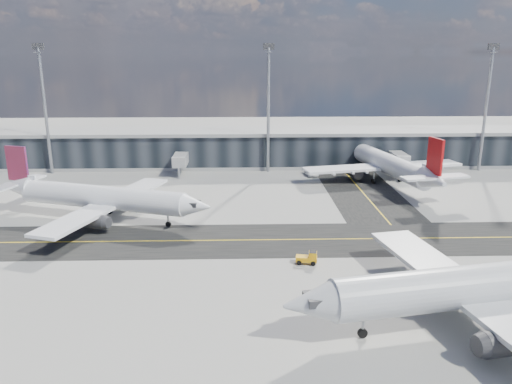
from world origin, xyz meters
TOP-DOWN VIEW (x-y plane):
  - ground at (0.00, 0.00)m, footprint 300.00×300.00m
  - taxiway_lanes at (3.91, 10.74)m, footprint 180.00×63.00m
  - terminal_concourse at (0.04, 54.93)m, footprint 152.00×19.80m
  - floodlight_masts at (0.00, 48.00)m, footprint 102.50×0.70m
  - airliner_af at (-29.62, 14.25)m, footprint 38.15×32.93m
  - airliner_redtail at (24.86, 37.32)m, footprint 35.68×41.58m
  - airliner_near at (18.94, -20.19)m, footprint 43.19×37.02m
  - baggage_tug at (2.60, -4.84)m, footprint 2.96×1.85m
  - service_van at (9.70, 44.00)m, footprint 3.09×5.63m

SIDE VIEW (x-z plane):
  - ground at x=0.00m, z-range 0.00..0.00m
  - taxiway_lanes at x=3.91m, z-range -0.01..0.03m
  - service_van at x=9.70m, z-range 0.00..1.49m
  - baggage_tug at x=2.60m, z-range 0.00..1.74m
  - airliner_af at x=-29.62m, z-range -1.97..9.62m
  - airliner_redtail at x=24.86m, z-range -2.10..10.28m
  - terminal_concourse at x=0.04m, z-range -0.31..8.49m
  - airliner_near at x=18.94m, z-range -2.18..10.65m
  - floodlight_masts at x=0.00m, z-range 1.16..30.06m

